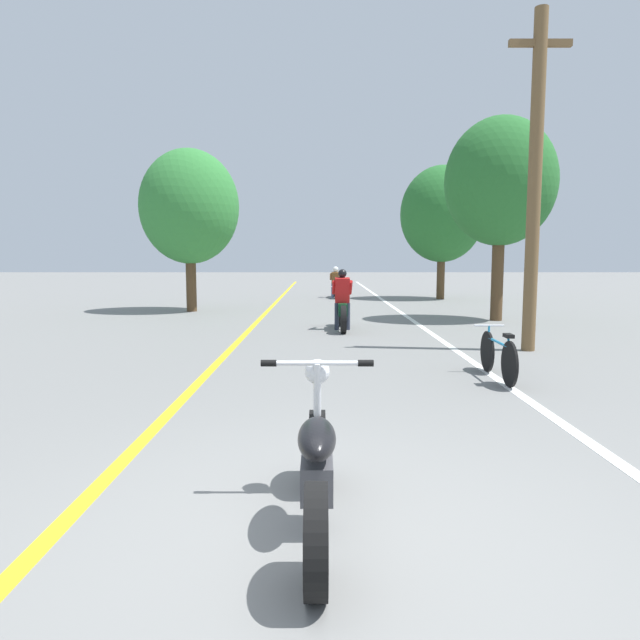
% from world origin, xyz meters
% --- Properties ---
extents(ground_plane, '(120.00, 120.00, 0.00)m').
position_xyz_m(ground_plane, '(0.00, 0.00, 0.00)').
color(ground_plane, slate).
extents(lane_stripe_center, '(0.14, 48.00, 0.01)m').
position_xyz_m(lane_stripe_center, '(-1.70, 12.06, 0.00)').
color(lane_stripe_center, yellow).
rests_on(lane_stripe_center, ground).
extents(lane_stripe_edge, '(0.14, 48.00, 0.01)m').
position_xyz_m(lane_stripe_edge, '(2.50, 12.06, 0.00)').
color(lane_stripe_edge, white).
rests_on(lane_stripe_edge, ground).
extents(utility_pole, '(1.10, 0.24, 6.04)m').
position_xyz_m(utility_pole, '(3.83, 7.03, 3.11)').
color(utility_pole, brown).
rests_on(utility_pole, ground).
extents(roadside_tree_right_near, '(2.95, 2.66, 5.41)m').
position_xyz_m(roadside_tree_right_near, '(4.77, 12.03, 3.69)').
color(roadside_tree_right_near, '#513A23').
rests_on(roadside_tree_right_near, ground).
extents(roadside_tree_right_far, '(3.37, 3.04, 5.38)m').
position_xyz_m(roadside_tree_right_far, '(4.92, 19.95, 3.43)').
color(roadside_tree_right_far, '#513A23').
rests_on(roadside_tree_right_far, ground).
extents(roadside_tree_left, '(3.09, 2.78, 5.06)m').
position_xyz_m(roadside_tree_left, '(-4.10, 14.64, 3.26)').
color(roadside_tree_left, '#513A23').
rests_on(roadside_tree_left, ground).
extents(motorcycle_foreground, '(0.80, 1.97, 1.01)m').
position_xyz_m(motorcycle_foreground, '(-0.04, 0.10, 0.41)').
color(motorcycle_foreground, black).
rests_on(motorcycle_foreground, ground).
extents(motorcycle_rider_lead, '(0.50, 2.06, 1.43)m').
position_xyz_m(motorcycle_rider_lead, '(0.51, 10.09, 0.53)').
color(motorcycle_rider_lead, black).
rests_on(motorcycle_rider_lead, ground).
extents(motorcycle_rider_far, '(0.50, 2.01, 1.32)m').
position_xyz_m(motorcycle_rider_far, '(0.63, 20.66, 0.51)').
color(motorcycle_rider_far, black).
rests_on(motorcycle_rider_far, ground).
extents(bicycle_parked, '(0.44, 1.63, 0.72)m').
position_xyz_m(bicycle_parked, '(2.50, 4.56, 0.34)').
color(bicycle_parked, black).
rests_on(bicycle_parked, ground).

